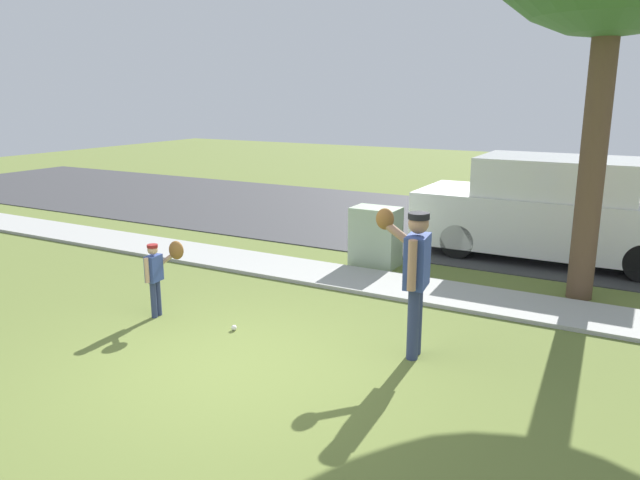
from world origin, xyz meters
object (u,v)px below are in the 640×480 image
parked_van_white (555,211)px  person_child (160,268)px  utility_cabinet (376,237)px  baseball (234,328)px  person_adult (414,268)px

parked_van_white → person_child: bearing=54.0°
parked_van_white → utility_cabinet: bearing=36.8°
baseball → utility_cabinet: bearing=84.9°
baseball → parked_van_white: size_ratio=0.01×
person_child → person_adult: bearing=-0.3°
person_child → utility_cabinet: (1.53, 3.82, -0.17)m
person_adult → utility_cabinet: person_adult is taller
utility_cabinet → parked_van_white: parked_van_white is taller
utility_cabinet → person_child: bearing=-111.8°
person_adult → parked_van_white: size_ratio=0.35×
baseball → parked_van_white: (3.05, 5.79, 0.87)m
utility_cabinet → parked_van_white: size_ratio=0.21×
person_adult → utility_cabinet: bearing=-67.6°
utility_cabinet → baseball: bearing=-95.1°
person_adult → baseball: (-2.30, -0.41, -1.04)m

